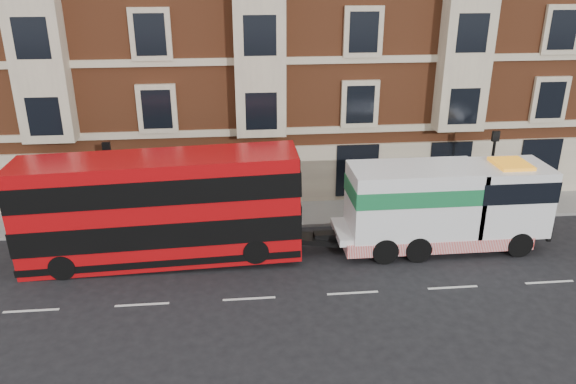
{
  "coord_description": "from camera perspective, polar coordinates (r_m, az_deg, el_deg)",
  "views": [
    {
      "loc": [
        -0.35,
        -18.28,
        11.78
      ],
      "look_at": [
        1.89,
        4.0,
        2.69
      ],
      "focal_mm": 35.0,
      "sensor_mm": 36.0,
      "label": 1
    }
  ],
  "objects": [
    {
      "name": "double_decker_bus",
      "position": [
        23.81,
        -12.89,
        -1.53
      ],
      "size": [
        11.5,
        2.64,
        4.66
      ],
      "color": "#B3090D",
      "rests_on": "ground"
    },
    {
      "name": "ground",
      "position": [
        21.75,
        -3.97,
        -10.77
      ],
      "size": [
        120.0,
        120.0,
        0.0
      ],
      "primitive_type": "plane",
      "color": "black",
      "rests_on": "ground"
    },
    {
      "name": "lamp_post_east",
      "position": [
        28.89,
        19.94,
        2.36
      ],
      "size": [
        0.35,
        0.15,
        4.35
      ],
      "color": "black",
      "rests_on": "sidewalk"
    },
    {
      "name": "sidewalk",
      "position": [
        28.31,
        -4.52,
        -2.4
      ],
      "size": [
        90.0,
        3.0,
        0.15
      ],
      "primitive_type": "cube",
      "color": "slate",
      "rests_on": "ground"
    },
    {
      "name": "pedestrian",
      "position": [
        27.85,
        -18.23,
        -1.96
      ],
      "size": [
        0.62,
        0.43,
        1.61
      ],
      "primitive_type": "imported",
      "rotation": [
        0.0,
        0.0,
        0.08
      ],
      "color": "#192632",
      "rests_on": "sidewalk"
    },
    {
      "name": "tow_truck",
      "position": [
        25.38,
        15.29,
        -1.31
      ],
      "size": [
        9.21,
        2.72,
        3.84
      ],
      "color": "white",
      "rests_on": "ground"
    },
    {
      "name": "lamp_post_west",
      "position": [
        26.72,
        -17.58,
        1.1
      ],
      "size": [
        0.35,
        0.15,
        4.35
      ],
      "color": "black",
      "rests_on": "sidewalk"
    }
  ]
}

